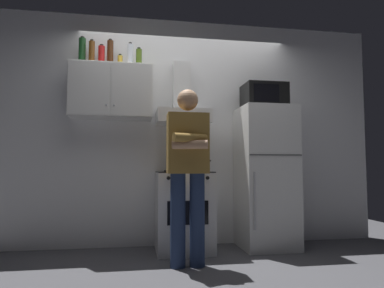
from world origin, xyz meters
name	(u,v)px	position (x,y,z in m)	size (l,w,h in m)	color
ground_plane	(192,257)	(0.00, 0.00, 0.00)	(7.00, 7.00, 0.00)	#4C4C51
back_wall_tiled	(184,131)	(0.00, 0.60, 1.35)	(4.80, 0.10, 2.70)	white
upper_cabinet	(112,92)	(-0.85, 0.37, 1.75)	(0.90, 0.37, 0.60)	white
stove_oven	(184,211)	(-0.05, 0.25, 0.43)	(0.60, 0.62, 0.87)	white
range_hood	(182,108)	(-0.05, 0.38, 1.60)	(0.60, 0.44, 0.75)	white
refrigerator	(266,177)	(0.90, 0.25, 0.80)	(0.60, 0.62, 1.60)	white
microwave	(264,96)	(0.90, 0.27, 1.74)	(0.48, 0.37, 0.28)	black
person_standing	(188,168)	(-0.10, -0.36, 0.90)	(0.38, 0.33, 1.64)	navy
cooking_pot	(197,165)	(0.08, 0.13, 0.94)	(0.30, 0.20, 0.12)	#B7BABF
bottle_beer_brown	(92,52)	(-1.07, 0.35, 2.18)	(0.07, 0.07, 0.28)	brown
bottle_wine_green	(82,51)	(-1.18, 0.40, 2.20)	(0.08, 0.08, 0.32)	#19471E
bottle_rum_dark	(110,53)	(-0.88, 0.41, 2.20)	(0.07, 0.07, 0.32)	#47230F
bottle_olive_oil	(139,58)	(-0.55, 0.41, 2.16)	(0.07, 0.07, 0.24)	#4C6B19
bottle_vodka_clear	(130,55)	(-0.65, 0.39, 2.18)	(0.07, 0.07, 0.28)	silver
bottle_spice_jar	(120,61)	(-0.76, 0.41, 2.12)	(0.06, 0.06, 0.15)	gold
bottle_soda_red	(101,56)	(-0.97, 0.39, 2.16)	(0.07, 0.07, 0.24)	red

